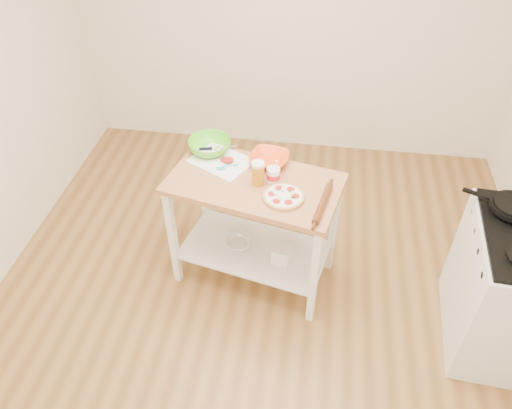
{
  "coord_description": "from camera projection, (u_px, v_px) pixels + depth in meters",
  "views": [
    {
      "loc": [
        0.29,
        -2.15,
        2.95
      ],
      "look_at": [
        -0.07,
        0.35,
        0.76
      ],
      "focal_mm": 35.0,
      "sensor_mm": 36.0,
      "label": 1
    }
  ],
  "objects": [
    {
      "name": "green_bowl",
      "position": [
        210.0,
        146.0,
        3.53
      ],
      "size": [
        0.42,
        0.42,
        0.09
      ],
      "primitive_type": "imported",
      "rotation": [
        0.0,
        0.0,
        -0.58
      ],
      "color": "#59CD22",
      "rests_on": "prep_island"
    },
    {
      "name": "spatula",
      "position": [
        226.0,
        167.0,
        3.39
      ],
      "size": [
        0.14,
        0.09,
        0.01
      ],
      "rotation": [
        0.0,
        0.0,
        0.29
      ],
      "color": "teal",
      "rests_on": "cutting_board"
    },
    {
      "name": "yogurt_tub",
      "position": [
        273.0,
        175.0,
        3.26
      ],
      "size": [
        0.09,
        0.09,
        0.19
      ],
      "color": "white",
      "rests_on": "prep_island"
    },
    {
      "name": "room_shell",
      "position": [
        260.0,
        165.0,
        2.68
      ],
      "size": [
        4.04,
        4.54,
        2.74
      ],
      "color": "olive",
      "rests_on": "ground"
    },
    {
      "name": "prep_island",
      "position": [
        254.0,
        210.0,
        3.46
      ],
      "size": [
        1.24,
        0.85,
        0.9
      ],
      "rotation": [
        0.0,
        0.0,
        -0.22
      ],
      "color": "#B7774B",
      "rests_on": "ground"
    },
    {
      "name": "cutting_board",
      "position": [
        222.0,
        161.0,
        3.46
      ],
      "size": [
        0.49,
        0.45,
        0.04
      ],
      "rotation": [
        0.0,
        0.0,
        -0.49
      ],
      "color": "white",
      "rests_on": "prep_island"
    },
    {
      "name": "knife",
      "position": [
        213.0,
        148.0,
        3.56
      ],
      "size": [
        0.26,
        0.1,
        0.01
      ],
      "rotation": [
        0.0,
        0.0,
        0.26
      ],
      "color": "silver",
      "rests_on": "cutting_board"
    },
    {
      "name": "pizza",
      "position": [
        283.0,
        197.0,
        3.16
      ],
      "size": [
        0.27,
        0.27,
        0.04
      ],
      "rotation": [
        0.0,
        0.0,
        -0.26
      ],
      "color": "tan",
      "rests_on": "prep_island"
    },
    {
      "name": "beer_pint",
      "position": [
        258.0,
        173.0,
        3.22
      ],
      "size": [
        0.09,
        0.09,
        0.17
      ],
      "color": "#B8760F",
      "rests_on": "prep_island"
    },
    {
      "name": "shelf_glass_bowl",
      "position": [
        239.0,
        243.0,
        3.72
      ],
      "size": [
        0.23,
        0.23,
        0.06
      ],
      "primitive_type": "imported",
      "rotation": [
        0.0,
        0.0,
        -0.21
      ],
      "color": "silver",
      "rests_on": "prep_island"
    },
    {
      "name": "shelf_bin",
      "position": [
        282.0,
        254.0,
        3.59
      ],
      "size": [
        0.15,
        0.15,
        0.12
      ],
      "primitive_type": "cube",
      "rotation": [
        0.0,
        0.0,
        -0.22
      ],
      "color": "white",
      "rests_on": "prep_island"
    },
    {
      "name": "orange_bowl",
      "position": [
        269.0,
        159.0,
        3.43
      ],
      "size": [
        0.3,
        0.3,
        0.07
      ],
      "primitive_type": "imported",
      "rotation": [
        0.0,
        0.0,
        -0.14
      ],
      "color": "#FB501D",
      "rests_on": "prep_island"
    },
    {
      "name": "rolling_pin",
      "position": [
        323.0,
        204.0,
        3.1
      ],
      "size": [
        0.12,
        0.38,
        0.04
      ],
      "primitive_type": "cylinder",
      "rotation": [
        1.57,
        0.0,
        -0.19
      ],
      "color": "#632F16",
      "rests_on": "prep_island"
    }
  ]
}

